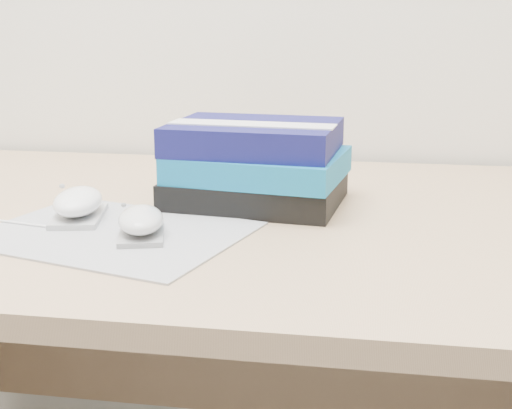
% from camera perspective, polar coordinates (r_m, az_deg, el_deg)
% --- Properties ---
extents(desk, '(1.60, 0.80, 0.73)m').
position_cam_1_polar(desk, '(1.17, 4.38, -11.13)').
color(desk, tan).
rests_on(desk, ground).
extents(mousepad, '(0.39, 0.34, 0.00)m').
position_cam_1_polar(mousepad, '(0.95, -11.39, -2.25)').
color(mousepad, gray).
rests_on(mousepad, desk).
extents(mouse_rear, '(0.09, 0.13, 0.05)m').
position_cam_1_polar(mouse_rear, '(1.02, -14.04, 0.05)').
color(mouse_rear, '#AEAEB0').
rests_on(mouse_rear, mousepad).
extents(mouse_front, '(0.08, 0.11, 0.04)m').
position_cam_1_polar(mouse_front, '(0.92, -9.19, -1.39)').
color(mouse_front, gray).
rests_on(mouse_front, mousepad).
extents(book_stack, '(0.27, 0.23, 0.12)m').
position_cam_1_polar(book_stack, '(1.07, 0.03, 3.26)').
color(book_stack, black).
rests_on(book_stack, desk).
extents(pouch, '(0.12, 0.09, 0.10)m').
position_cam_1_polar(pouch, '(1.19, -2.69, 3.75)').
color(pouch, black).
rests_on(pouch, desk).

